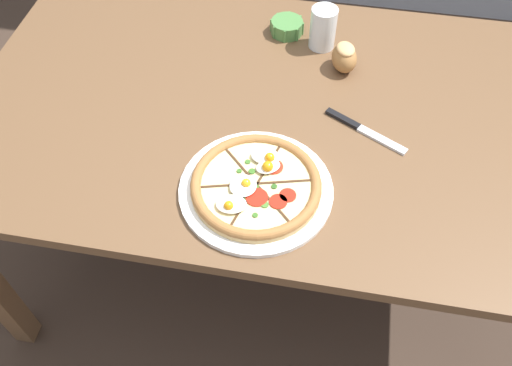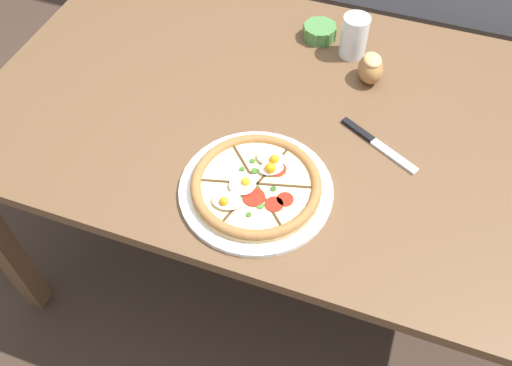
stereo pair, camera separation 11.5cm
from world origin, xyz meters
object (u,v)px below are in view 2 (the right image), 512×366
dining_table (297,136)px  water_glass (354,38)px  pizza (256,186)px  knife_main (377,144)px  bread_piece_near (371,68)px  ramekin_bowl (320,31)px

dining_table → water_glass: 0.30m
pizza → knife_main: pizza is taller
pizza → bread_piece_near: 0.46m
knife_main → water_glass: bearing=142.2°
pizza → knife_main: bearing=45.0°
pizza → ramekin_bowl: 0.56m
pizza → bread_piece_near: bread_piece_near is taller
bread_piece_near → ramekin_bowl: bearing=143.1°
bread_piece_near → knife_main: 0.23m
dining_table → water_glass: size_ratio=13.81×
dining_table → ramekin_bowl: size_ratio=16.62×
pizza → ramekin_bowl: bearing=91.5°
dining_table → water_glass: bearing=75.4°
bread_piece_near → pizza: bearing=-109.2°
dining_table → bread_piece_near: size_ratio=15.63×
ramekin_bowl → knife_main: bearing=-55.4°
dining_table → knife_main: (0.20, -0.04, 0.09)m
dining_table → knife_main: 0.23m
water_glass → ramekin_bowl: bearing=159.1°
dining_table → knife_main: bearing=-11.7°
ramekin_bowl → bread_piece_near: (0.17, -0.13, 0.02)m
dining_table → bread_piece_near: 0.25m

